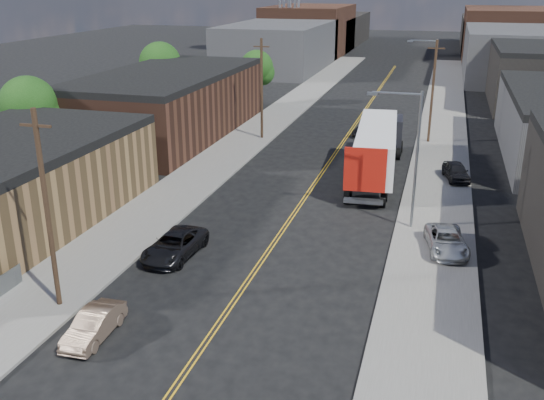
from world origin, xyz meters
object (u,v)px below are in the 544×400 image
Objects in this scene: car_left_b at (94,325)px; semi_truck at (379,145)px; car_ahead_truck at (366,129)px; car_right_lot_a at (446,241)px; car_left_c at (175,245)px; car_right_lot_c at (456,171)px.

semi_truck is at bearing 69.57° from car_left_b.
car_left_b is 42.02m from car_ahead_truck.
car_ahead_truck is at bearing 97.20° from car_right_lot_a.
semi_truck is 15.61m from car_right_lot_a.
car_right_lot_a reaches higher than car_left_b.
car_left_b is at bearing -113.12° from semi_truck.
car_left_c is at bearing -172.20° from car_right_lot_a.
car_left_b is 20.51m from car_right_lot_a.
car_ahead_truck is at bearing 110.27° from car_right_lot_c.
car_right_lot_a is 14.35m from car_right_lot_c.
car_left_b is at bearing -86.28° from car_left_c.
semi_truck is 29.76m from car_left_b.
car_left_c is at bearing 88.69° from car_left_b.
car_ahead_truck is at bearing 78.92° from car_left_b.
car_right_lot_c reaches higher than car_ahead_truck.
car_right_lot_a is at bearing -105.92° from car_right_lot_c.
semi_truck is 3.70× the size of car_right_lot_a.
car_left_c is 16.05m from car_right_lot_a.
car_left_c is at bearing -96.24° from car_ahead_truck.
car_right_lot_a is (5.73, -14.41, -1.76)m from semi_truck.
car_right_lot_c is at bearing -50.41° from car_ahead_truck.
car_right_lot_c is (6.30, -0.07, -1.72)m from semi_truck.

